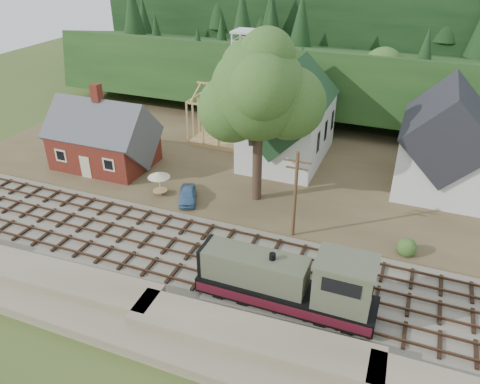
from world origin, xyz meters
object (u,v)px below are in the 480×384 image
at_px(car_green, 69,155).
at_px(locomotive, 292,283).
at_px(car_blue, 188,195).
at_px(patio_set, 159,176).

bearing_deg(car_green, locomotive, -96.16).
bearing_deg(locomotive, car_blue, 142.75).
xyz_separation_m(car_blue, patio_set, (-3.10, 0.17, 1.38)).
bearing_deg(car_blue, locomotive, -61.48).
relative_size(locomotive, patio_set, 5.05).
relative_size(car_blue, car_green, 0.99).
bearing_deg(car_blue, car_green, 144.88).
height_order(car_green, patio_set, patio_set).
xyz_separation_m(car_blue, car_green, (-16.53, 3.18, -0.01)).
bearing_deg(patio_set, car_blue, -3.13).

